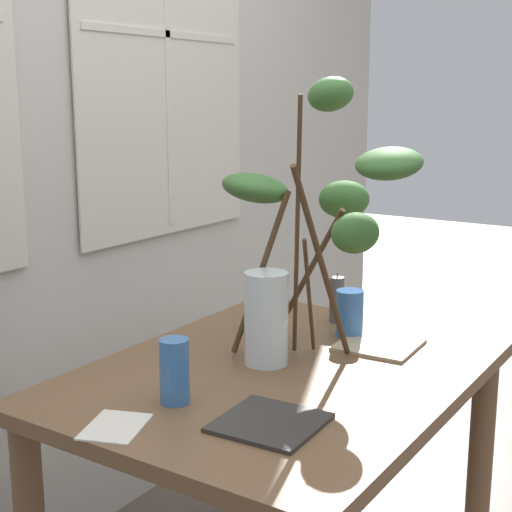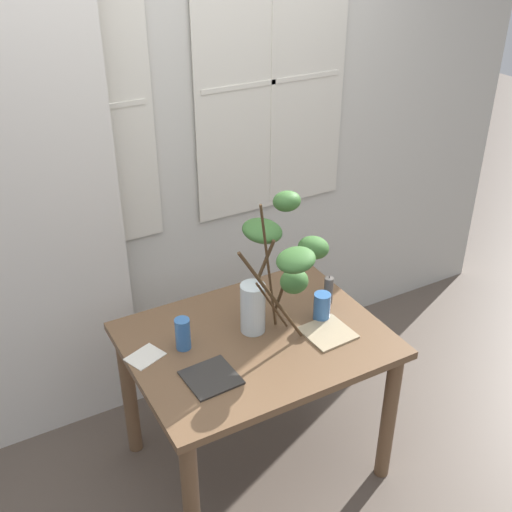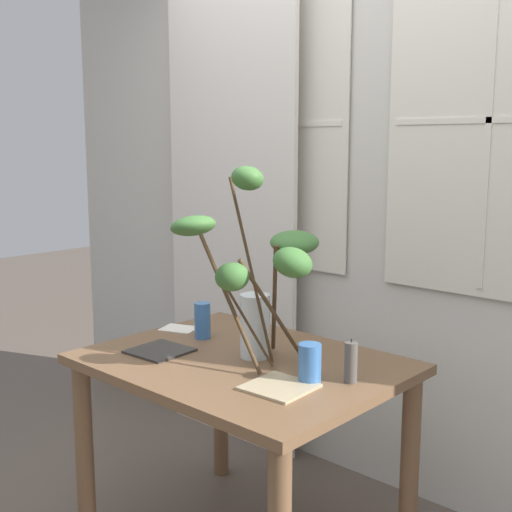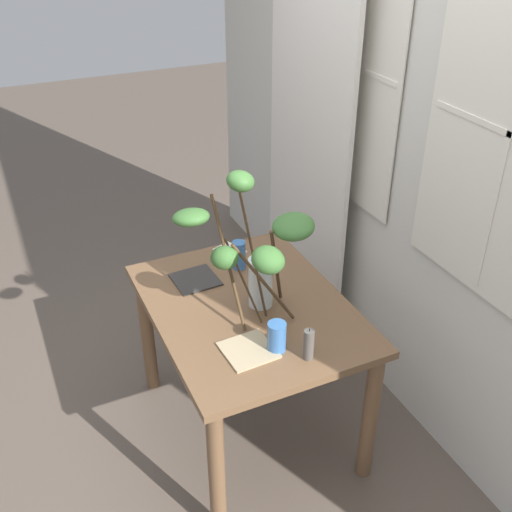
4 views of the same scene
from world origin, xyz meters
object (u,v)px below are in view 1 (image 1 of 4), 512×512
at_px(dining_table, 280,417).
at_px(vase_with_branches, 305,230).
at_px(plate_square_right, 379,345).
at_px(plate_square_left, 270,423).
at_px(pillar_candle, 337,300).
at_px(drinking_glass_blue_left, 174,371).
at_px(drinking_glass_blue_right, 350,313).

relative_size(dining_table, vase_with_branches, 1.53).
bearing_deg(plate_square_right, vase_with_branches, 149.33).
xyz_separation_m(dining_table, vase_with_branches, (0.09, -0.01, 0.47)).
bearing_deg(plate_square_left, pillar_candle, 16.96).
distance_m(drinking_glass_blue_left, pillar_candle, 0.74).
bearing_deg(drinking_glass_blue_left, plate_square_right, -20.09).
xyz_separation_m(drinking_glass_blue_right, plate_square_right, (-0.04, -0.11, -0.06)).
distance_m(dining_table, plate_square_right, 0.35).
relative_size(dining_table, drinking_glass_blue_left, 7.60).
bearing_deg(dining_table, drinking_glass_blue_left, 164.34).
bearing_deg(dining_table, drinking_glass_blue_right, -4.13).
xyz_separation_m(plate_square_left, pillar_candle, (0.73, 0.22, 0.06)).
distance_m(plate_square_left, plate_square_right, 0.59).
height_order(dining_table, plate_square_right, plate_square_right).
height_order(vase_with_branches, drinking_glass_blue_left, vase_with_branches).
bearing_deg(pillar_candle, dining_table, -170.95).
distance_m(vase_with_branches, drinking_glass_blue_right, 0.37).
relative_size(drinking_glass_blue_left, plate_square_left, 0.72).
relative_size(plate_square_left, plate_square_right, 1.00).
xyz_separation_m(dining_table, drinking_glass_blue_left, (-0.31, 0.09, 0.20)).
bearing_deg(plate_square_left, plate_square_right, 1.84).
xyz_separation_m(drinking_glass_blue_left, plate_square_right, (0.60, -0.22, -0.07)).
height_order(dining_table, pillar_candle, pillar_candle).
bearing_deg(dining_table, pillar_candle, 9.05).
bearing_deg(drinking_glass_blue_right, vase_with_branches, 177.39).
relative_size(drinking_glass_blue_right, plate_square_left, 0.65).
height_order(drinking_glass_blue_left, plate_square_left, drinking_glass_blue_left).
xyz_separation_m(dining_table, plate_square_left, (-0.29, -0.15, 0.13)).
relative_size(vase_with_branches, drinking_glass_blue_left, 4.96).
height_order(plate_square_left, pillar_candle, pillar_candle).
xyz_separation_m(plate_square_left, plate_square_right, (0.59, 0.02, 0.00)).
bearing_deg(plate_square_right, pillar_candle, 55.38).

